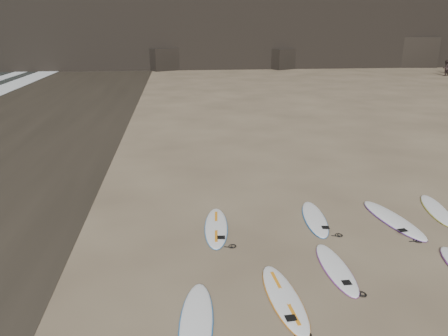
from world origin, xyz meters
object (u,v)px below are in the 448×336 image
Objects in this scene: surfboard_0 at (196,322)px; surfboard_7 at (393,219)px; surfboard_2 at (336,268)px; surfboard_8 at (437,210)px; surfboard_5 at (216,227)px; surfboard_1 at (284,298)px; person_b at (446,68)px; surfboard_6 at (315,218)px.

surfboard_0 is 6.72m from surfboard_7.
surfboard_8 is at bearing 34.34° from surfboard_2.
surfboard_0 is 3.87m from surfboard_5.
surfboard_1 is 4.99m from surfboard_7.
person_b is (21.96, 32.82, 0.74)m from surfboard_7.
surfboard_5 is at bearing 103.80° from surfboard_1.
person_b is (27.55, 36.56, 0.74)m from surfboard_0.
surfboard_6 is at bearing 162.96° from surfboard_7.
surfboard_8 is at bearing 9.08° from surfboard_7.
surfboard_2 is at bearing -132.32° from surfboard_8.
surfboard_7 is at bearing -149.05° from surfboard_8.
person_b reaches higher than surfboard_7.
person_b is at bearing 58.90° from surfboard_0.
surfboard_6 is at bearing -163.82° from surfboard_8.
surfboard_0 reaches higher than surfboard_8.
surfboard_6 is (3.47, 4.05, -0.00)m from surfboard_0.
surfboard_2 is at bearing 30.25° from surfboard_1.
surfboard_5 is (-2.44, 2.32, 0.00)m from surfboard_2.
surfboard_2 is 0.94× the size of surfboard_6.
surfboard_2 is at bearing -145.98° from surfboard_7.
surfboard_7 is 1.65m from surfboard_8.
surfboard_1 is at bearing -132.42° from surfboard_8.
surfboard_8 is (5.41, 3.70, -0.00)m from surfboard_1.
surfboard_5 is 4.88m from surfboard_7.
surfboard_1 is 1.02× the size of surfboard_6.
surfboard_2 is 0.83× the size of surfboard_7.
surfboard_2 is 1.41× the size of person_b.
person_b reaches higher than surfboard_1.
surfboard_0 is at bearing 33.96° from person_b.
person_b reaches higher than surfboard_0.
surfboard_7 is at bearing 4.40° from surfboard_5.
surfboard_2 is 0.92× the size of surfboard_5.
surfboard_6 is at bearing 34.44° from person_b.
surfboard_1 is 1.05× the size of surfboard_8.
surfboard_0 reaches higher than surfboard_6.
surfboard_6 is 3.69m from surfboard_8.
surfboard_6 is 40.46m from person_b.
surfboard_0 is at bearing -95.39° from surfboard_5.
person_b reaches higher than surfboard_2.
surfboard_1 is 44.30m from person_b.
surfboard_7 is at bearing -1.44° from surfboard_6.
surfboard_0 reaches higher than surfboard_1.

